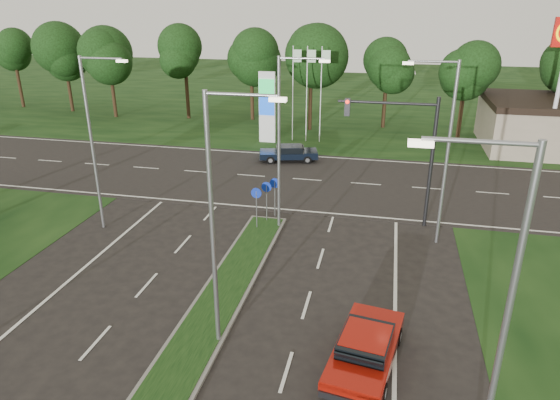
# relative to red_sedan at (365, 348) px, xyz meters

# --- Properties ---
(verge_far) EXTENTS (160.00, 50.00, 0.02)m
(verge_far) POSITION_rel_red_sedan_xyz_m (-6.00, 49.08, -0.68)
(verge_far) COLOR black
(verge_far) RESTS_ON ground
(cross_road) EXTENTS (160.00, 12.00, 0.02)m
(cross_road) POSITION_rel_red_sedan_xyz_m (-6.00, 18.08, -0.68)
(cross_road) COLOR black
(cross_road) RESTS_ON ground
(median_kerb) EXTENTS (2.00, 26.00, 0.12)m
(median_kerb) POSITION_rel_red_sedan_xyz_m (-6.00, -1.92, -0.62)
(median_kerb) COLOR slate
(median_kerb) RESTS_ON ground
(streetlight_median_near) EXTENTS (2.53, 0.22, 9.00)m
(streetlight_median_near) POSITION_rel_red_sedan_xyz_m (-5.00, 0.08, 4.40)
(streetlight_median_near) COLOR gray
(streetlight_median_near) RESTS_ON ground
(streetlight_median_far) EXTENTS (2.53, 0.22, 9.00)m
(streetlight_median_far) POSITION_rel_red_sedan_xyz_m (-5.00, 10.08, 4.40)
(streetlight_median_far) COLOR gray
(streetlight_median_far) RESTS_ON ground
(streetlight_left_far) EXTENTS (2.53, 0.22, 9.00)m
(streetlight_left_far) POSITION_rel_red_sedan_xyz_m (-14.30, 8.08, 4.40)
(streetlight_left_far) COLOR gray
(streetlight_left_far) RESTS_ON ground
(streetlight_right_far) EXTENTS (2.53, 0.22, 9.00)m
(streetlight_right_far) POSITION_rel_red_sedan_xyz_m (2.80, 10.08, 4.40)
(streetlight_right_far) COLOR gray
(streetlight_right_far) RESTS_ON ground
(streetlight_right_near) EXTENTS (2.53, 0.22, 9.00)m
(streetlight_right_near) POSITION_rel_red_sedan_xyz_m (2.80, -3.92, 4.40)
(streetlight_right_near) COLOR gray
(streetlight_right_near) RESTS_ON ground
(traffic_signal) EXTENTS (5.10, 0.42, 7.00)m
(traffic_signal) POSITION_rel_red_sedan_xyz_m (1.19, 12.07, 3.97)
(traffic_signal) COLOR black
(traffic_signal) RESTS_ON ground
(median_signs) EXTENTS (1.16, 1.76, 2.38)m
(median_signs) POSITION_rel_red_sedan_xyz_m (-6.00, 10.48, 1.03)
(median_signs) COLOR gray
(median_signs) RESTS_ON ground
(gas_pylon) EXTENTS (5.80, 1.26, 8.00)m
(gas_pylon) POSITION_rel_red_sedan_xyz_m (-9.78, 27.12, 2.52)
(gas_pylon) COLOR silver
(gas_pylon) RESTS_ON ground
(treeline_far) EXTENTS (6.00, 6.00, 9.90)m
(treeline_far) POSITION_rel_red_sedan_xyz_m (-5.89, 34.01, 6.15)
(treeline_far) COLOR black
(treeline_far) RESTS_ON ground
(red_sedan) EXTENTS (2.57, 4.83, 1.26)m
(red_sedan) POSITION_rel_red_sedan_xyz_m (0.00, 0.00, 0.00)
(red_sedan) COLOR #921007
(red_sedan) RESTS_ON ground
(navy_sedan) EXTENTS (4.65, 2.77, 1.19)m
(navy_sedan) POSITION_rel_red_sedan_xyz_m (-7.10, 22.08, -0.04)
(navy_sedan) COLOR black
(navy_sedan) RESTS_ON ground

